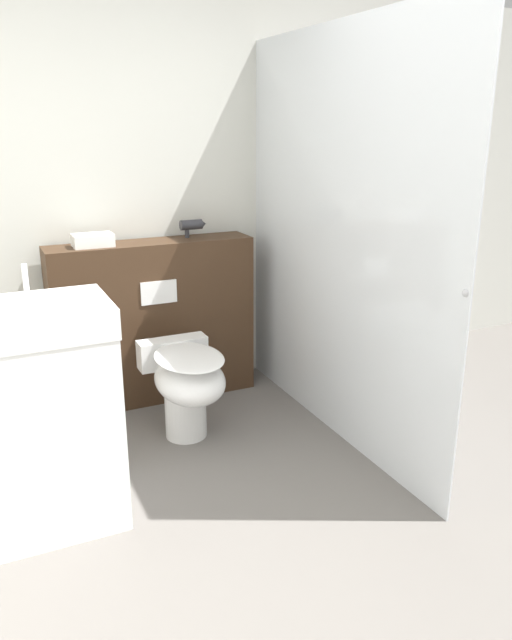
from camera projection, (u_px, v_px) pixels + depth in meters
ground_plane at (362, 566)px, 2.50m from camera, size 12.00×12.00×0.00m
wall_back at (182, 196)px, 3.95m from camera, size 8.00×0.06×2.50m
partition_panel at (154, 322)px, 3.90m from camera, size 1.25×0.27×1.01m
shower_glass at (337, 242)px, 3.31m from camera, size 0.04×2.01×2.18m
toilet at (187, 382)px, 3.41m from camera, size 0.40×0.61×0.52m
sink_vanity at (44, 417)px, 2.64m from camera, size 0.61×0.45×1.14m
hair_drier at (192, 225)px, 3.86m from camera, size 0.17×0.06×0.11m
folded_towel at (93, 240)px, 3.58m from camera, size 0.23×0.15×0.07m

